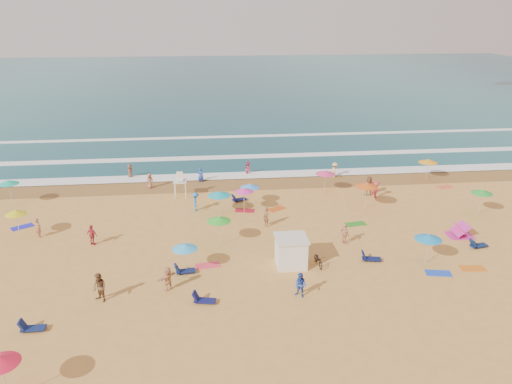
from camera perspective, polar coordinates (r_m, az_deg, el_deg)
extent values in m
plane|color=gold|center=(39.25, -2.97, -5.24)|extent=(220.00, 220.00, 0.00)
cube|color=#0C4756|center=(120.56, -5.31, 12.24)|extent=(220.00, 140.00, 0.18)
plane|color=olive|center=(50.80, -3.78, 0.85)|extent=(220.00, 220.00, 0.00)
cube|color=white|center=(53.13, -3.90, 1.85)|extent=(200.00, 2.20, 0.05)
cube|color=white|center=(59.80, -4.18, 3.97)|extent=(200.00, 1.60, 0.05)
cube|color=white|center=(69.45, -4.49, 6.29)|extent=(200.00, 1.20, 0.05)
cube|color=white|center=(34.92, 4.03, -6.86)|extent=(2.00, 2.00, 2.00)
cube|color=silver|center=(34.45, 4.07, -5.30)|extent=(2.20, 2.20, 0.12)
imported|color=black|center=(35.28, 7.16, -7.69)|extent=(0.73, 1.75, 0.90)
cone|color=orange|center=(54.62, 19.09, 3.38)|extent=(1.96, 1.96, 0.35)
cone|color=#ED3479|center=(48.32, 7.92, 2.26)|extent=(1.88, 1.88, 0.35)
cone|color=#3898FF|center=(44.79, -0.71, 0.72)|extent=(1.73, 1.73, 0.35)
cone|color=#16A2B9|center=(43.03, -4.23, -0.18)|extent=(2.00, 2.00, 0.35)
cone|color=green|center=(46.71, 24.42, 0.06)|extent=(1.78, 1.78, 0.35)
cone|color=#1888D0|center=(36.57, 19.12, -4.88)|extent=(1.86, 1.86, 0.35)
cone|color=#16B793|center=(49.72, -26.44, 1.02)|extent=(1.78, 1.78, 0.35)
cone|color=yellow|center=(42.40, -25.77, -2.09)|extent=(1.61, 1.61, 0.35)
cone|color=#E8339F|center=(43.02, -1.38, 0.25)|extent=(1.65, 1.65, 0.35)
cone|color=#DE5817|center=(44.82, 12.54, 0.82)|extent=(2.04, 2.04, 0.35)
cone|color=red|center=(26.00, -27.21, -16.71)|extent=(1.73, 1.73, 0.35)
cone|color=green|center=(37.27, -4.25, -3.09)|extent=(1.79, 1.79, 0.35)
cone|color=#37ACF8|center=(33.83, -8.13, -6.18)|extent=(1.71, 1.71, 0.35)
cube|color=navy|center=(31.35, -24.08, -14.03)|extent=(1.31, 0.58, 0.34)
cube|color=#101C53|center=(34.53, -8.03, -8.93)|extent=(1.36, 0.71, 0.34)
cube|color=#101454|center=(31.26, -5.86, -12.23)|extent=(1.39, 0.82, 0.34)
cube|color=#0E1548|center=(36.67, 13.07, -7.45)|extent=(1.38, 0.79, 0.34)
cube|color=#0E1F4A|center=(41.17, 24.11, -5.60)|extent=(1.38, 0.79, 0.34)
cube|color=#0D1045|center=(46.36, -1.89, -0.85)|extent=(1.41, 0.99, 0.34)
cube|color=#2221D4|center=(45.29, -25.15, -3.63)|extent=(1.89, 1.66, 0.03)
cube|color=#C95316|center=(44.63, 2.35, -1.94)|extent=(1.89, 1.65, 0.03)
cube|color=#F93A4F|center=(35.37, -5.56, -8.35)|extent=(1.79, 1.06, 0.03)
cube|color=#B3162C|center=(44.25, -1.31, -2.13)|extent=(1.84, 1.19, 0.03)
cube|color=blue|center=(36.43, 20.12, -8.71)|extent=(1.84, 1.19, 0.03)
cube|color=#2B8822|center=(42.38, 11.31, -3.60)|extent=(1.82, 1.13, 0.03)
cube|color=orange|center=(37.91, 23.50, -8.02)|extent=(1.77, 1.01, 0.03)
cube|color=#E06134|center=(53.47, 20.76, 0.55)|extent=(1.88, 1.33, 0.03)
imported|color=tan|center=(32.59, -10.06, -9.69)|extent=(1.42, 1.35, 1.60)
imported|color=#AF6D50|center=(50.63, -12.05, 1.26)|extent=(0.87, 0.79, 1.49)
imported|color=#2979C1|center=(44.30, -6.90, -1.10)|extent=(0.70, 1.13, 1.68)
imported|color=#CB3245|center=(48.23, 13.56, 0.25)|extent=(1.21, 1.10, 1.63)
imported|color=#DF375B|center=(53.71, -0.88, 2.66)|extent=(0.87, 0.99, 1.70)
imported|color=brown|center=(54.18, -14.20, 2.21)|extent=(0.68, 0.93, 1.76)
imported|color=#DEB374|center=(53.39, 8.99, 2.38)|extent=(0.82, 1.27, 1.86)
imported|color=#B52D3F|center=(39.75, -18.23, -4.70)|extent=(1.01, 0.80, 1.60)
imported|color=#995E46|center=(48.76, 12.76, 0.70)|extent=(1.76, 0.57, 1.89)
imported|color=#2648B3|center=(31.51, 5.11, -10.55)|extent=(1.00, 0.97, 1.62)
imported|color=brown|center=(32.31, -17.44, -10.39)|extent=(1.16, 1.12, 1.88)
imported|color=brown|center=(40.88, 1.17, -2.86)|extent=(0.63, 0.72, 1.65)
imported|color=#9A5E47|center=(42.57, -23.62, -3.74)|extent=(0.66, 0.69, 1.60)
imported|color=#E19B76|center=(38.54, 10.14, -4.74)|extent=(0.74, 1.02, 1.61)
imported|color=#2446AC|center=(51.65, -6.35, 1.85)|extent=(0.77, 0.67, 1.78)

